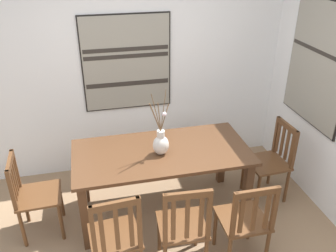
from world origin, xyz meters
The scene contains 10 objects.
wall_back centered at (0.00, 1.86, 1.35)m, with size 6.40×0.12×2.70m, color white.
dining_table centered at (0.08, 0.78, 0.66)m, with size 1.80×0.88×0.77m.
centerpiece_vase centered at (0.06, 0.73, 0.90)m, with size 0.21×0.21×0.69m.
chair_0 centered at (0.09, -0.02, 0.49)m, with size 0.45×0.45×0.96m.
chair_1 centered at (0.65, -0.07, 0.48)m, with size 0.42×0.42×0.92m.
chair_2 centered at (1.34, 0.77, 0.48)m, with size 0.44×0.44×0.92m.
chair_3 centered at (-0.49, -0.01, 0.49)m, with size 0.45×0.45×0.97m.
chair_4 centered at (-1.23, 0.76, 0.48)m, with size 0.43×0.43×0.89m.
painting_on_back_wall centered at (-0.12, 1.79, 1.39)m, with size 1.04×0.05×1.14m.
painting_on_side_wall centered at (1.79, 0.92, 1.51)m, with size 0.05×0.99×1.32m.
Camera 1 is at (-0.57, -2.24, 2.69)m, focal length 38.21 mm.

